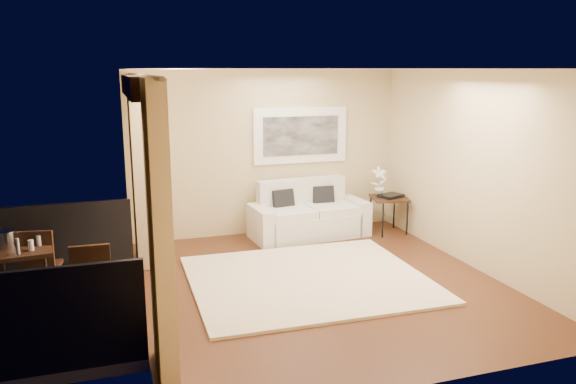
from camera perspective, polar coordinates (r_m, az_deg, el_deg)
name	(u,v)px	position (r m, az deg, el deg)	size (l,w,h in m)	color
floor	(320,284)	(7.32, 3.30, -9.27)	(5.00, 5.00, 0.00)	#4F2A17
room_shell	(139,86)	(6.35, -14.94, 10.36)	(5.00, 6.40, 5.00)	white
balcony	(41,303)	(6.86, -23.82, -10.28)	(1.81, 2.60, 1.17)	#605B56
curtains	(146,193)	(6.49, -14.19, -0.12)	(0.16, 4.80, 2.64)	tan
artwork	(301,135)	(9.38, 1.29, 5.76)	(1.62, 0.07, 0.92)	white
rug	(308,279)	(7.41, 2.04, -8.83)	(3.00, 2.62, 0.04)	#FAEBC9
sofa	(307,216)	(9.27, 1.99, -2.48)	(1.96, 0.96, 0.92)	silver
side_table	(389,200)	(9.51, 10.24, -0.85)	(0.67, 0.67, 0.61)	#321B10
tray	(391,196)	(9.49, 10.40, -0.37)	(0.38, 0.28, 0.05)	black
orchid	(379,181)	(9.49, 9.26, 1.07)	(0.27, 0.18, 0.50)	white
bistro_table	(23,256)	(7.00, -25.34, -5.87)	(0.69, 0.69, 0.73)	#321B10
balcony_chair_far	(39,261)	(7.17, -23.96, -6.40)	(0.45, 0.45, 0.90)	#321B10
balcony_chair_near	(91,284)	(6.17, -19.35, -8.85)	(0.42, 0.42, 0.93)	#321B10
ice_bucket	(7,240)	(7.03, -26.68, -4.36)	(0.18, 0.18, 0.20)	silver
candle	(30,241)	(7.11, -24.73, -4.54)	(0.06, 0.06, 0.07)	red
vase	(18,246)	(6.75, -25.76, -5.00)	(0.04, 0.04, 0.18)	silver
glass_a	(31,245)	(6.85, -24.66, -4.94)	(0.06, 0.06, 0.12)	white
glass_b	(39,240)	(7.00, -23.98, -4.52)	(0.06, 0.06, 0.12)	white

